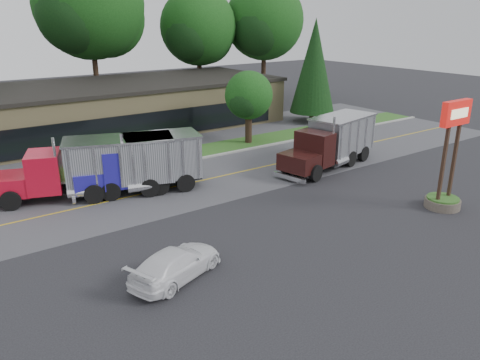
# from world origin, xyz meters

# --- Properties ---
(ground) EXTENTS (140.00, 140.00, 0.00)m
(ground) POSITION_xyz_m (0.00, 0.00, 0.00)
(ground) COLOR #303035
(ground) RESTS_ON ground
(road) EXTENTS (60.00, 8.00, 0.02)m
(road) POSITION_xyz_m (0.00, 9.00, 0.00)
(road) COLOR slate
(road) RESTS_ON ground
(center_line) EXTENTS (60.00, 0.12, 0.01)m
(center_line) POSITION_xyz_m (0.00, 9.00, 0.00)
(center_line) COLOR gold
(center_line) RESTS_ON ground
(curb) EXTENTS (60.00, 0.30, 0.12)m
(curb) POSITION_xyz_m (0.00, 13.20, 0.00)
(curb) COLOR #9E9E99
(curb) RESTS_ON ground
(grass_verge) EXTENTS (60.00, 3.40, 0.03)m
(grass_verge) POSITION_xyz_m (0.00, 15.00, 0.00)
(grass_verge) COLOR #28591E
(grass_verge) RESTS_ON ground
(far_parking) EXTENTS (60.00, 7.00, 0.02)m
(far_parking) POSITION_xyz_m (0.00, 20.00, 0.00)
(far_parking) COLOR slate
(far_parking) RESTS_ON ground
(strip_mall) EXTENTS (32.00, 12.00, 4.00)m
(strip_mall) POSITION_xyz_m (2.00, 26.00, 2.00)
(strip_mall) COLOR tan
(strip_mall) RESTS_ON ground
(bilo_sign) EXTENTS (2.20, 1.90, 5.95)m
(bilo_sign) POSITION_xyz_m (10.50, -2.50, 2.02)
(bilo_sign) COLOR #6B6054
(bilo_sign) RESTS_ON ground
(tree_far_c) EXTENTS (11.68, 10.99, 16.66)m
(tree_far_c) POSITION_xyz_m (4.18, 34.14, 10.64)
(tree_far_c) COLOR #382619
(tree_far_c) RESTS_ON ground
(tree_far_d) EXTENTS (9.25, 8.70, 13.19)m
(tree_far_d) POSITION_xyz_m (16.14, 33.11, 8.42)
(tree_far_d) COLOR #382619
(tree_far_d) RESTS_ON ground
(tree_far_e) EXTENTS (9.96, 9.38, 14.21)m
(tree_far_e) POSITION_xyz_m (24.15, 31.12, 9.07)
(tree_far_e) COLOR #382619
(tree_far_e) RESTS_ON ground
(evergreen_right) EXTENTS (4.36, 4.36, 9.91)m
(evergreen_right) POSITION_xyz_m (20.00, 18.00, 5.44)
(evergreen_right) COLOR #382619
(evergreen_right) RESTS_ON ground
(tree_verge) EXTENTS (4.15, 3.91, 5.92)m
(tree_verge) POSITION_xyz_m (10.06, 15.05, 3.76)
(tree_verge) COLOR #382619
(tree_verge) RESTS_ON ground
(dump_truck_red) EXTENTS (10.69, 5.83, 3.36)m
(dump_truck_red) POSITION_xyz_m (-4.47, 10.39, 1.81)
(dump_truck_red) COLOR black
(dump_truck_red) RESTS_ON ground
(dump_truck_blue) EXTENTS (7.82, 4.30, 3.36)m
(dump_truck_blue) POSITION_xyz_m (-1.70, 9.50, 1.80)
(dump_truck_blue) COLOR black
(dump_truck_blue) RESTS_ON ground
(dump_truck_maroon) EXTENTS (8.90, 4.23, 3.36)m
(dump_truck_maroon) POSITION_xyz_m (11.10, 6.55, 1.81)
(dump_truck_maroon) COLOR black
(dump_truck_maroon) RESTS_ON ground
(rally_car) EXTENTS (4.71, 3.20, 1.27)m
(rally_car) POSITION_xyz_m (-5.00, -0.55, 0.63)
(rally_car) COLOR white
(rally_car) RESTS_ON ground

